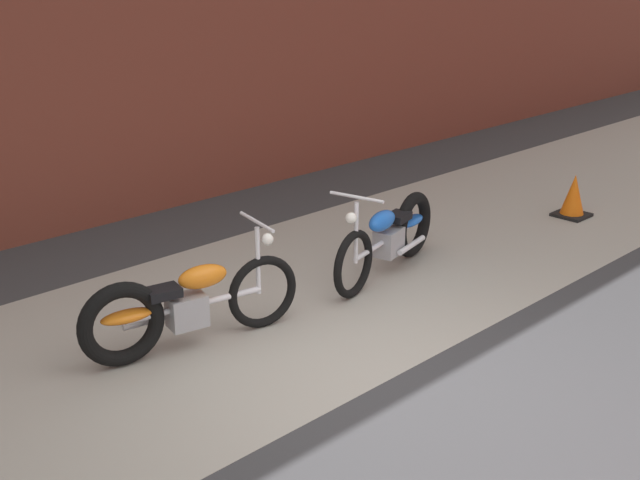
% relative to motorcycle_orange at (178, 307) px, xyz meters
% --- Properties ---
extents(ground_plane, '(80.00, 80.00, 0.00)m').
position_rel_motorcycle_orange_xyz_m(ground_plane, '(0.80, -1.58, -0.40)').
color(ground_plane, '#38383A').
extents(sidewalk_slab, '(36.00, 3.50, 0.01)m').
position_rel_motorcycle_orange_xyz_m(sidewalk_slab, '(0.80, 0.17, -0.40)').
color(sidewalk_slab, '#9E998E').
rests_on(sidewalk_slab, ground).
extents(brick_building_wall, '(36.00, 0.50, 5.17)m').
position_rel_motorcycle_orange_xyz_m(brick_building_wall, '(0.80, 3.62, 2.18)').
color(brick_building_wall, brown).
rests_on(brick_building_wall, ground).
extents(motorcycle_orange, '(1.99, 0.70, 1.03)m').
position_rel_motorcycle_orange_xyz_m(motorcycle_orange, '(0.00, 0.00, 0.00)').
color(motorcycle_orange, black).
rests_on(motorcycle_orange, ground).
extents(motorcycle_blue, '(1.97, 0.74, 1.03)m').
position_rel_motorcycle_orange_xyz_m(motorcycle_blue, '(2.64, -0.06, 0.00)').
color(motorcycle_blue, black).
rests_on(motorcycle_blue, ground).
extents(traffic_cone, '(0.40, 0.40, 0.55)m').
position_rel_motorcycle_orange_xyz_m(traffic_cone, '(5.66, -0.46, -0.15)').
color(traffic_cone, orange).
rests_on(traffic_cone, ground).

